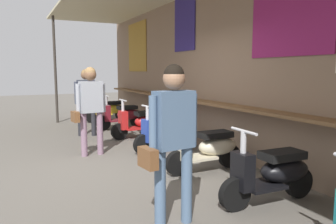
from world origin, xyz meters
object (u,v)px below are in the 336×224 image
at_px(scooter_black, 274,173).
at_px(scooter_yellow, 109,110).
at_px(scooter_red, 142,122).
at_px(scooter_blue, 168,132).
at_px(scooter_cream, 209,148).
at_px(shopper_with_handbag, 173,129).
at_px(shopper_passing, 87,95).
at_px(shopper_browsing, 90,102).
at_px(scooter_maroon, 123,115).

bearing_deg(scooter_black, scooter_yellow, -87.33).
bearing_deg(scooter_red, scooter_yellow, -90.43).
bearing_deg(scooter_red, scooter_blue, 89.57).
height_order(scooter_yellow, scooter_cream, same).
relative_size(scooter_black, shopper_with_handbag, 0.82).
relative_size(shopper_with_handbag, shopper_passing, 1.02).
bearing_deg(scooter_red, scooter_black, 89.57).
bearing_deg(scooter_red, shopper_with_handbag, 71.77).
bearing_deg(scooter_blue, scooter_yellow, -94.58).
bearing_deg(shopper_with_handbag, scooter_black, 82.02).
distance_m(scooter_yellow, shopper_with_handbag, 7.40).
bearing_deg(shopper_browsing, scooter_blue, 70.24).
distance_m(shopper_browsing, shopper_passing, 2.00).
bearing_deg(shopper_browsing, scooter_maroon, 142.68).
bearing_deg(scooter_cream, scooter_yellow, -89.43).
height_order(scooter_blue, shopper_browsing, shopper_browsing).
distance_m(scooter_maroon, shopper_passing, 1.43).
bearing_deg(scooter_red, shopper_passing, -36.80).
bearing_deg(scooter_maroon, scooter_black, 90.48).
height_order(scooter_yellow, scooter_black, same).
height_order(scooter_maroon, scooter_red, same).
height_order(scooter_maroon, scooter_cream, same).
relative_size(scooter_cream, shopper_with_handbag, 0.82).
distance_m(scooter_red, shopper_passing, 1.56).
height_order(scooter_cream, shopper_passing, shopper_passing).
bearing_deg(scooter_yellow, shopper_browsing, 69.09).
relative_size(scooter_blue, shopper_browsing, 0.82).
bearing_deg(scooter_blue, scooter_red, -94.58).
distance_m(scooter_maroon, scooter_red, 1.42).
bearing_deg(scooter_cream, scooter_black, 90.57).
relative_size(scooter_maroon, scooter_red, 1.00).
xyz_separation_m(scooter_black, shopper_browsing, (-3.29, -1.50, 0.66)).
height_order(scooter_blue, scooter_black, same).
distance_m(shopper_with_handbag, shopper_browsing, 3.25).
distance_m(scooter_maroon, scooter_blue, 2.89).
height_order(scooter_black, shopper_browsing, shopper_browsing).
bearing_deg(scooter_black, scooter_maroon, -87.33).
bearing_deg(scooter_maroon, scooter_cream, 90.48).
distance_m(scooter_maroon, scooter_black, 5.82).
xyz_separation_m(scooter_maroon, shopper_browsing, (2.54, -1.51, 0.66)).
height_order(scooter_maroon, scooter_black, same).
relative_size(scooter_cream, shopper_browsing, 0.82).
relative_size(scooter_black, shopper_browsing, 0.82).
bearing_deg(scooter_blue, scooter_cream, 85.43).
relative_size(scooter_red, scooter_blue, 1.00).
bearing_deg(shopper_with_handbag, scooter_blue, 147.78).
distance_m(scooter_yellow, shopper_browsing, 4.32).
distance_m(scooter_cream, shopper_with_handbag, 2.10).
height_order(scooter_yellow, scooter_red, same).
relative_size(scooter_yellow, scooter_maroon, 1.00).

